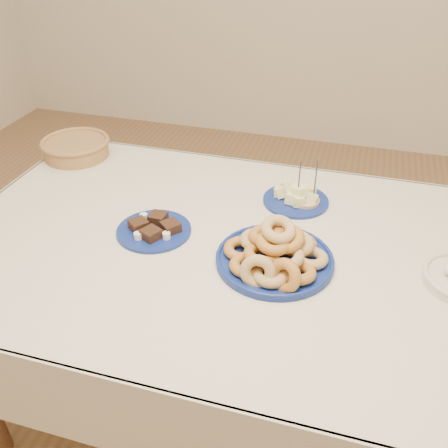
% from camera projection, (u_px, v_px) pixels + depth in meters
% --- Properties ---
extents(ground, '(5.00, 5.00, 0.00)m').
position_uv_depth(ground, '(228.00, 402.00, 1.90)').
color(ground, olive).
rests_on(ground, ground).
extents(dining_table, '(1.71, 1.11, 0.75)m').
position_uv_depth(dining_table, '(229.00, 271.00, 1.55)').
color(dining_table, brown).
rests_on(dining_table, ground).
extents(donut_platter, '(0.36, 0.36, 0.15)m').
position_uv_depth(donut_platter, '(275.00, 253.00, 1.38)').
color(donut_platter, navy).
rests_on(donut_platter, dining_table).
extents(melon_plate, '(0.28, 0.28, 0.08)m').
position_uv_depth(melon_plate, '(297.00, 197.00, 1.67)').
color(melon_plate, navy).
rests_on(melon_plate, dining_table).
extents(brownie_plate, '(0.30, 0.30, 0.04)m').
position_uv_depth(brownie_plate, '(154.00, 229.00, 1.53)').
color(brownie_plate, navy).
rests_on(brownie_plate, dining_table).
extents(wicker_basket, '(0.33, 0.33, 0.07)m').
position_uv_depth(wicker_basket, '(76.00, 147.00, 1.96)').
color(wicker_basket, brown).
rests_on(wicker_basket, dining_table).
extents(candle_holder, '(0.13, 0.13, 0.16)m').
position_uv_depth(candle_holder, '(305.00, 201.00, 1.66)').
color(candle_holder, tan).
rests_on(candle_holder, dining_table).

